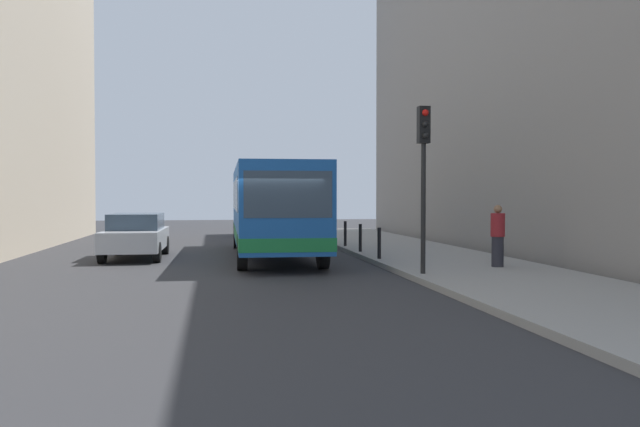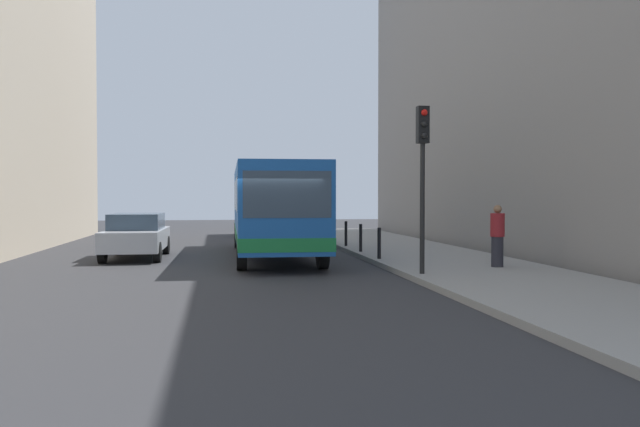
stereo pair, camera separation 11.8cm
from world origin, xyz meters
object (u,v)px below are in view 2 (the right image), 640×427
car_beside_bus (137,235)px  bollard_far (346,234)px  car_behind_bus (261,221)px  traffic_light (423,157)px  bus (273,206)px  bollard_near (379,243)px  pedestrian_near_signal (497,236)px  bollard_mid (361,238)px

car_beside_bus → bollard_far: bearing=-162.8°
car_behind_bus → car_beside_bus: bearing=70.0°
car_behind_bus → traffic_light: 18.64m
bus → car_beside_bus: 4.61m
bollard_near → bollard_far: same height
bus → traffic_light: bearing=115.9°
bollard_near → pedestrian_near_signal: size_ratio=0.57×
car_beside_bus → bollard_mid: size_ratio=4.65×
traffic_light → bollard_near: bearing=91.5°
traffic_light → car_behind_bus: bearing=98.5°
bus → car_behind_bus: size_ratio=2.46×
bus → bollard_mid: size_ratio=11.65×
car_behind_bus → bollard_far: (2.64, -9.23, -0.16)m
traffic_light → pedestrian_near_signal: (2.48, 1.18, -2.02)m
bus → pedestrian_near_signal: (5.59, -5.53, -0.74)m
traffic_light → bollard_mid: size_ratio=4.32×
car_behind_bus → bollard_near: bearing=103.4°
bollard_near → bollard_mid: bearing=90.0°
bus → bollard_near: bus is taller
bollard_near → car_behind_bus: bearing=100.4°
bollard_near → pedestrian_near_signal: 3.77m
car_behind_bus → pedestrian_near_signal: 17.90m
bollard_mid → bus: bearing=175.7°
bollard_near → bollard_mid: size_ratio=1.00×
traffic_light → bollard_near: traffic_light is taller
car_behind_bus → pedestrian_near_signal: pedestrian_near_signal is taller
car_beside_bus → bollard_far: (7.52, 2.23, -0.16)m
bus → traffic_light: size_ratio=2.70×
bollard_near → bollard_mid: (0.00, 2.58, 0.00)m
bollard_far → bus: bearing=-141.9°
car_beside_bus → bollard_mid: bearing=178.0°
car_beside_bus → bus: bearing=179.1°
car_beside_bus → bollard_far: 7.84m
bus → bollard_near: bearing=138.0°
car_behind_bus → pedestrian_near_signal: size_ratio=2.69×
bollard_near → bollard_far: (0.00, 5.17, 0.00)m
bus → bollard_mid: bus is taller
traffic_light → bollard_mid: traffic_light is taller
traffic_light → bollard_far: 9.38m
bollard_near → bollard_far: bearing=90.0°
car_behind_bus → bollard_near: 14.64m
bollard_mid → pedestrian_near_signal: 5.91m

